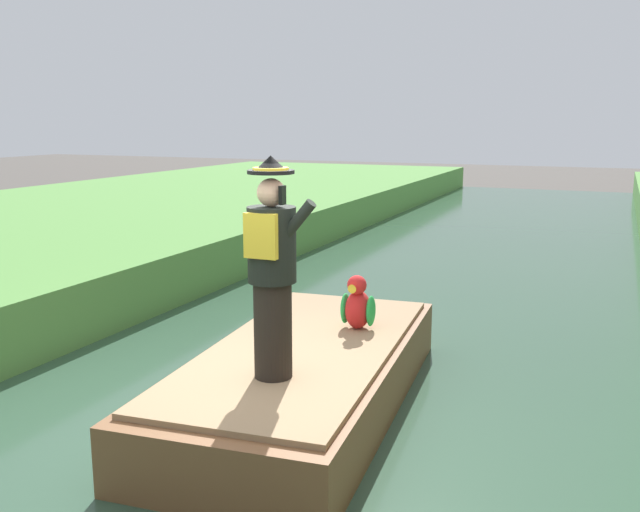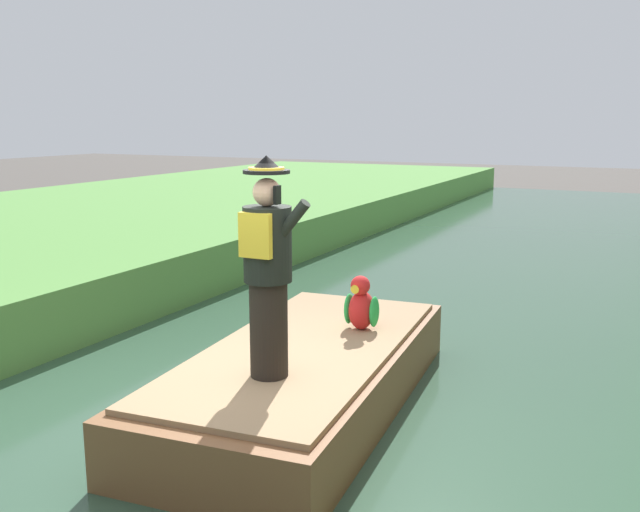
% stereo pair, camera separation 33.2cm
% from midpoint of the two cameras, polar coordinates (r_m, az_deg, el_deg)
% --- Properties ---
extents(ground_plane, '(80.00, 80.00, 0.00)m').
position_cam_midpoint_polar(ground_plane, '(6.26, -3.83, -15.96)').
color(ground_plane, '#4C4742').
extents(canal_water, '(6.44, 48.00, 0.10)m').
position_cam_midpoint_polar(canal_water, '(6.23, -3.84, -15.55)').
color(canal_water, '#33513D').
rests_on(canal_water, ground).
extents(boat, '(2.16, 4.34, 0.61)m').
position_cam_midpoint_polar(boat, '(6.87, 0.17, -9.73)').
color(boat, brown).
rests_on(boat, canal_water).
extents(person_pirate, '(0.61, 0.42, 1.85)m').
position_cam_midpoint_polar(person_pirate, '(5.74, -2.61, -1.06)').
color(person_pirate, black).
rests_on(person_pirate, boat).
extents(parrot_plush, '(0.36, 0.34, 0.57)m').
position_cam_midpoint_polar(parrot_plush, '(7.22, 4.71, -4.10)').
color(parrot_plush, red).
rests_on(parrot_plush, boat).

